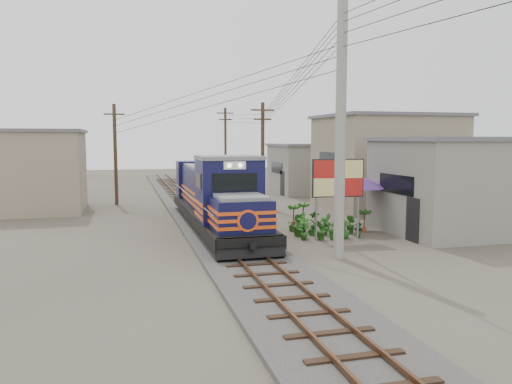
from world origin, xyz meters
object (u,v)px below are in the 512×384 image
object	(u,v)px
market_umbrella	(361,182)
vendor	(339,208)
billboard	(338,180)
locomotive	(215,197)

from	to	relation	value
market_umbrella	vendor	world-z (taller)	market_umbrella
billboard	market_umbrella	bearing A→B (deg)	49.14
market_umbrella	vendor	bearing A→B (deg)	89.02
locomotive	billboard	size ratio (longest dim) A/B	4.05
locomotive	market_umbrella	xyz separation A→B (m)	(7.02, -2.15, 0.81)
billboard	vendor	bearing A→B (deg)	71.47
market_umbrella	vendor	size ratio (longest dim) A/B	2.00
billboard	market_umbrella	size ratio (longest dim) A/B	1.16
locomotive	market_umbrella	distance (m)	7.38
locomotive	market_umbrella	size ratio (longest dim) A/B	4.69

